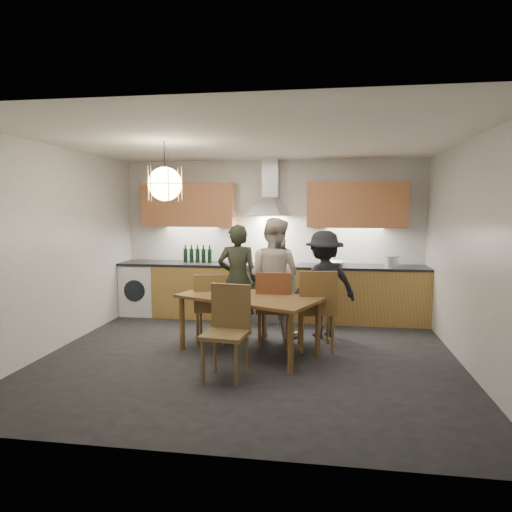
# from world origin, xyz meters

# --- Properties ---
(ground) EXTENTS (5.00, 5.00, 0.00)m
(ground) POSITION_xyz_m (0.00, 0.00, 0.00)
(ground) COLOR black
(ground) RESTS_ON ground
(room_shell) EXTENTS (5.02, 4.52, 2.61)m
(room_shell) POSITION_xyz_m (0.00, 0.00, 1.71)
(room_shell) COLOR white
(room_shell) RESTS_ON ground
(counter_run) EXTENTS (5.00, 0.62, 0.90)m
(counter_run) POSITION_xyz_m (0.02, 1.95, 0.45)
(counter_run) COLOR tan
(counter_run) RESTS_ON ground
(range_stove) EXTENTS (0.90, 0.60, 0.92)m
(range_stove) POSITION_xyz_m (0.00, 1.94, 0.44)
(range_stove) COLOR silver
(range_stove) RESTS_ON ground
(wall_fixtures) EXTENTS (4.30, 0.54, 1.10)m
(wall_fixtures) POSITION_xyz_m (0.00, 2.07, 1.87)
(wall_fixtures) COLOR #D58552
(wall_fixtures) RESTS_ON ground
(pendant_lamp) EXTENTS (0.43, 0.43, 0.70)m
(pendant_lamp) POSITION_xyz_m (-1.00, -0.10, 2.10)
(pendant_lamp) COLOR black
(pendant_lamp) RESTS_ON ground
(dining_table) EXTENTS (1.92, 1.48, 0.73)m
(dining_table) POSITION_xyz_m (-0.03, 0.14, 0.64)
(dining_table) COLOR brown
(dining_table) RESTS_ON ground
(chair_back_left) EXTENTS (0.49, 0.49, 0.95)m
(chair_back_left) POSITION_xyz_m (-0.60, 0.47, 0.54)
(chair_back_left) COLOR brown
(chair_back_left) RESTS_ON ground
(chair_back_mid) EXTENTS (0.45, 0.45, 1.00)m
(chair_back_mid) POSITION_xyz_m (0.26, 0.41, 0.57)
(chair_back_mid) COLOR brown
(chair_back_mid) RESTS_ON ground
(chair_back_right) EXTENTS (0.53, 0.53, 1.04)m
(chair_back_right) POSITION_xyz_m (0.81, 0.35, 0.60)
(chair_back_right) COLOR brown
(chair_back_right) RESTS_ON ground
(chair_front) EXTENTS (0.50, 0.50, 0.99)m
(chair_front) POSITION_xyz_m (-0.13, -0.66, 0.57)
(chair_front) COLOR brown
(chair_front) RESTS_ON ground
(person_left) EXTENTS (0.60, 0.42, 1.58)m
(person_left) POSITION_xyz_m (-0.34, 1.02, 0.79)
(person_left) COLOR black
(person_left) RESTS_ON ground
(person_mid) EXTENTS (0.99, 0.88, 1.68)m
(person_mid) POSITION_xyz_m (0.18, 1.03, 0.84)
(person_mid) COLOR beige
(person_mid) RESTS_ON ground
(person_right) EXTENTS (1.11, 0.89, 1.50)m
(person_right) POSITION_xyz_m (0.89, 1.04, 0.75)
(person_right) COLOR black
(person_right) RESTS_ON ground
(mixing_bowl) EXTENTS (0.41, 0.41, 0.08)m
(mixing_bowl) POSITION_xyz_m (1.06, 1.85, 0.94)
(mixing_bowl) COLOR silver
(mixing_bowl) RESTS_ON counter_run
(stock_pot) EXTENTS (0.26, 0.26, 0.15)m
(stock_pot) POSITION_xyz_m (1.93, 1.91, 0.98)
(stock_pot) COLOR silver
(stock_pot) RESTS_ON counter_run
(wine_bottles) EXTENTS (0.49, 0.07, 0.29)m
(wine_bottles) POSITION_xyz_m (-1.21, 1.99, 1.05)
(wine_bottles) COLOR black
(wine_bottles) RESTS_ON counter_run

